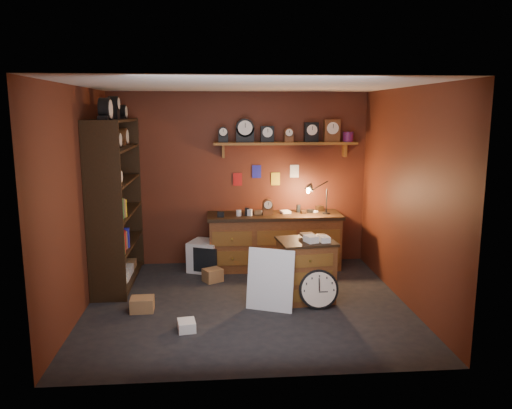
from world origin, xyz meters
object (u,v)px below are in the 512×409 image
(shelving_unit, at_px, (113,196))
(low_cabinet, at_px, (306,267))
(workbench, at_px, (274,238))
(big_round_clock, at_px, (318,289))

(shelving_unit, bearing_deg, low_cabinet, -19.13)
(shelving_unit, relative_size, low_cabinet, 2.92)
(shelving_unit, distance_m, low_cabinet, 2.83)
(shelving_unit, distance_m, workbench, 2.49)
(shelving_unit, bearing_deg, workbench, 12.06)
(big_round_clock, bearing_deg, shelving_unit, 156.00)
(low_cabinet, distance_m, big_round_clock, 0.37)
(workbench, relative_size, low_cabinet, 2.33)
(workbench, distance_m, low_cabinet, 1.40)
(workbench, xyz_separation_m, big_round_clock, (0.35, -1.68, -0.23))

